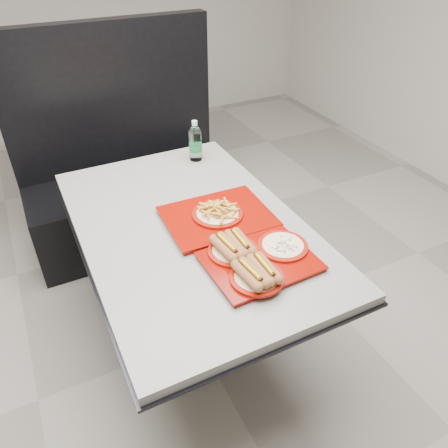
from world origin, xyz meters
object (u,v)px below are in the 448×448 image
tray_near (256,259)px  tray_far (218,215)px  booth_bench (128,180)px  water_bottle (195,143)px  diner_table (192,254)px

tray_near → tray_far: (0.00, 0.33, -0.01)m
booth_bench → water_bottle: booth_bench is taller
tray_near → water_bottle: water_bottle is taller
tray_far → water_bottle: 0.59m
water_bottle → tray_near: bearing=-99.2°
tray_far → water_bottle: size_ratio=2.11×
water_bottle → tray_far: bearing=-104.3°
diner_table → tray_far: tray_far is taller
tray_near → tray_far: size_ratio=0.92×
booth_bench → tray_far: (0.12, -1.12, 0.37)m
diner_table → tray_near: 0.42m
diner_table → tray_far: (0.12, -0.03, 0.19)m
booth_bench → tray_near: 1.50m
tray_near → water_bottle: size_ratio=1.94×
booth_bench → diner_table: bearing=-90.0°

